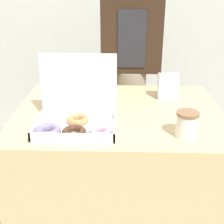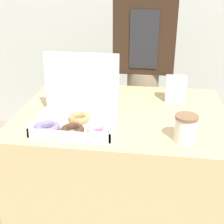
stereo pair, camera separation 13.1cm
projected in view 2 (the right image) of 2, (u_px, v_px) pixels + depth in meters
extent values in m
cube|color=tan|center=(121.00, 178.00, 1.64)|extent=(0.98, 0.75, 0.77)
cube|color=white|center=(76.00, 127.00, 1.33)|extent=(0.33, 0.25, 0.01)
cube|color=white|center=(39.00, 120.00, 1.34)|extent=(0.01, 0.25, 0.04)
cube|color=white|center=(114.00, 125.00, 1.30)|extent=(0.01, 0.25, 0.04)
cube|color=white|center=(68.00, 136.00, 1.21)|extent=(0.33, 0.01, 0.04)
cube|color=white|center=(82.00, 111.00, 1.43)|extent=(0.33, 0.01, 0.04)
cube|color=white|center=(81.00, 81.00, 1.37)|extent=(0.33, 0.01, 0.25)
torus|color=slate|center=(47.00, 128.00, 1.28)|extent=(0.14, 0.14, 0.03)
torus|color=silver|center=(56.00, 116.00, 1.38)|extent=(0.11, 0.11, 0.03)
torus|color=#422819|center=(72.00, 130.00, 1.27)|extent=(0.13, 0.13, 0.03)
torus|color=#B27F4C|center=(79.00, 118.00, 1.37)|extent=(0.13, 0.13, 0.03)
torus|color=pink|center=(98.00, 131.00, 1.25)|extent=(0.12, 0.12, 0.03)
cylinder|color=silver|center=(185.00, 130.00, 1.21)|extent=(0.08, 0.08, 0.10)
cylinder|color=brown|center=(187.00, 117.00, 1.18)|extent=(0.09, 0.09, 0.01)
cube|color=silver|center=(176.00, 89.00, 1.58)|extent=(0.10, 0.06, 0.13)
cylinder|color=gray|center=(141.00, 127.00, 2.14)|extent=(0.20, 0.20, 0.80)
cube|color=black|center=(145.00, 28.00, 1.87)|extent=(0.37, 0.17, 0.53)
cube|color=#232328|center=(144.00, 40.00, 1.81)|extent=(0.17, 0.01, 0.34)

